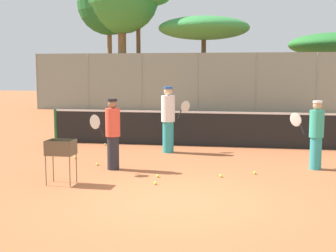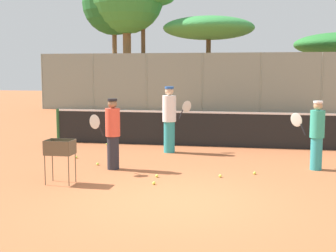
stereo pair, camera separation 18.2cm
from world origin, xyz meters
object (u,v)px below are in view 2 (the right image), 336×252
object	(u,v)px
player_red_cap	(113,133)
parked_car	(299,98)
player_yellow_shirt	(316,134)
ball_cart	(60,151)
tennis_net	(209,128)
player_white_outfit	(170,118)

from	to	relation	value
player_red_cap	parked_car	distance (m)	19.25
player_yellow_shirt	ball_cart	distance (m)	5.82
tennis_net	player_yellow_shirt	world-z (taller)	player_yellow_shirt
tennis_net	ball_cart	distance (m)	5.81
player_yellow_shirt	parked_car	bearing A→B (deg)	-64.30
player_red_cap	player_yellow_shirt	world-z (taller)	player_red_cap
ball_cart	player_red_cap	bearing A→B (deg)	67.26
player_white_outfit	parked_car	distance (m)	16.63
tennis_net	ball_cart	world-z (taller)	tennis_net
player_white_outfit	player_yellow_shirt	xyz separation A→B (m)	(3.78, -1.63, -0.12)
parked_car	player_white_outfit	bearing A→B (deg)	-107.05
player_yellow_shirt	ball_cart	world-z (taller)	player_yellow_shirt
tennis_net	player_red_cap	distance (m)	4.17
player_white_outfit	player_red_cap	xyz separation A→B (m)	(-0.89, -2.47, -0.10)
player_yellow_shirt	parked_car	xyz separation A→B (m)	(1.09, 17.52, -0.18)
player_yellow_shirt	player_red_cap	bearing A→B (deg)	39.45
player_white_outfit	parked_car	size ratio (longest dim) A/B	0.44
player_white_outfit	player_yellow_shirt	bearing A→B (deg)	-60.73
player_white_outfit	ball_cart	bearing A→B (deg)	-148.37
player_red_cap	ball_cart	bearing A→B (deg)	9.06
tennis_net	player_yellow_shirt	bearing A→B (deg)	-45.82
player_white_outfit	player_yellow_shirt	size ratio (longest dim) A/B	1.15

